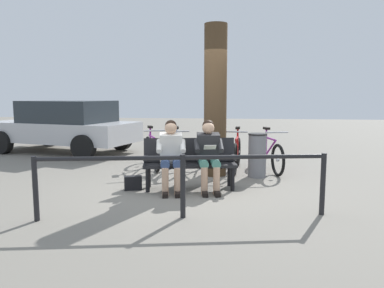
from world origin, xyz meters
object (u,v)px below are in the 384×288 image
(person_companion, at_px, (171,152))
(bicycle_green, at_px, (177,153))
(handbag, at_px, (133,183))
(bicycle_blue, at_px, (209,153))
(bench, at_px, (190,159))
(bicycle_orange, at_px, (269,155))
(litter_bin, at_px, (257,155))
(bicycle_black, at_px, (237,154))
(person_reading, at_px, (209,152))
(bicycle_purple, at_px, (152,152))
(tree_trunk, at_px, (215,101))
(parked_car, at_px, (65,125))

(person_companion, distance_m, bicycle_green, 1.85)
(handbag, bearing_deg, bicycle_blue, -120.83)
(bench, height_order, bicycle_blue, bicycle_blue)
(bicycle_orange, distance_m, bicycle_blue, 1.29)
(litter_bin, relative_size, bicycle_black, 0.52)
(person_reading, bearing_deg, handbag, -3.68)
(bicycle_orange, bearing_deg, litter_bin, -41.01)
(handbag, relative_size, bicycle_orange, 0.18)
(handbag, distance_m, bicycle_green, 1.93)
(bicycle_purple, bearing_deg, bicycle_black, 66.11)
(tree_trunk, height_order, bicycle_black, tree_trunk)
(tree_trunk, distance_m, bicycle_black, 1.34)
(handbag, distance_m, bicycle_orange, 3.10)
(bicycle_orange, relative_size, bicycle_blue, 1.04)
(bicycle_orange, height_order, bicycle_green, same)
(tree_trunk, relative_size, bicycle_blue, 1.92)
(bench, xyz_separation_m, bicycle_black, (-0.82, -1.65, -0.15))
(person_companion, bearing_deg, bench, -153.18)
(bicycle_orange, relative_size, bicycle_green, 0.99)
(bicycle_blue, xyz_separation_m, parked_car, (4.28, -2.00, 0.41))
(handbag, distance_m, bicycle_purple, 1.94)
(person_reading, distance_m, bicycle_black, 1.84)
(person_reading, height_order, bicycle_green, person_reading)
(handbag, bearing_deg, person_reading, -172.97)
(parked_car, bearing_deg, bicycle_black, 171.26)
(bicycle_blue, bearing_deg, handbag, -54.12)
(person_companion, relative_size, bicycle_black, 0.71)
(litter_bin, distance_m, bicycle_orange, 0.65)
(bicycle_blue, relative_size, bicycle_green, 0.95)
(parked_car, bearing_deg, person_companion, 147.92)
(litter_bin, bearing_deg, bicycle_green, -17.88)
(bicycle_blue, bearing_deg, bicycle_orange, 64.95)
(bicycle_green, xyz_separation_m, bicycle_purple, (0.58, -0.07, 0.00))
(bicycle_orange, xyz_separation_m, bicycle_blue, (1.29, -0.04, 0.00))
(litter_bin, height_order, parked_car, parked_car)
(person_companion, bearing_deg, bicycle_green, -94.40)
(handbag, height_order, bicycle_green, bicycle_green)
(bicycle_green, bearing_deg, bicycle_purple, -108.66)
(bicycle_blue, height_order, parked_car, parked_car)
(litter_bin, height_order, bicycle_orange, bicycle_orange)
(bicycle_orange, height_order, bicycle_purple, same)
(litter_bin, relative_size, parked_car, 0.19)
(bicycle_black, xyz_separation_m, parked_car, (4.90, -2.02, 0.41))
(bench, xyz_separation_m, tree_trunk, (-0.37, -1.12, 1.00))
(bicycle_blue, xyz_separation_m, bicycle_green, (0.69, 0.07, 0.00))
(bench, distance_m, person_reading, 0.39)
(person_companion, height_order, handbag, person_companion)
(person_companion, height_order, bicycle_green, person_companion)
(bench, bearing_deg, bicycle_purple, -68.05)
(bicycle_orange, relative_size, parked_car, 0.36)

